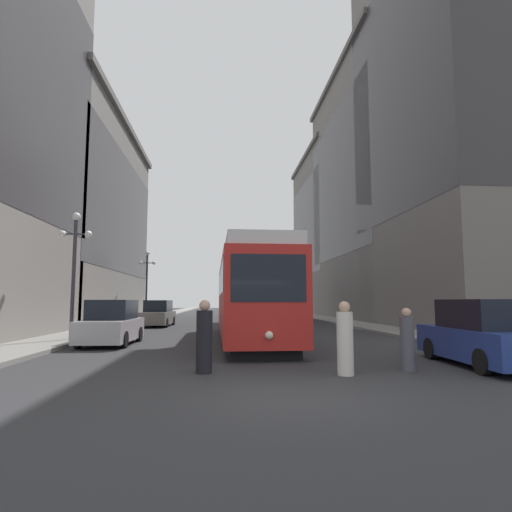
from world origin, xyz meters
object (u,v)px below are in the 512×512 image
(pedestrian_crossing_near, at_px, (204,339))
(lamp_post_left_near, at_px, (75,255))
(pedestrian_crossing_far, at_px, (345,341))
(transit_bus, at_px, (272,299))
(lamp_post_left_far, at_px, (147,275))
(parked_car_left_near, at_px, (158,314))
(parked_car_left_mid, at_px, (112,324))
(parked_car_right_far, at_px, (484,335))
(streetcar, at_px, (249,294))
(pedestrian_on_sidewalk, at_px, (407,341))

(pedestrian_crossing_near, height_order, lamp_post_left_near, lamp_post_left_near)
(pedestrian_crossing_far, bearing_deg, transit_bus, 147.59)
(pedestrian_crossing_far, height_order, lamp_post_left_far, lamp_post_left_far)
(parked_car_left_near, xyz_separation_m, lamp_post_left_far, (-1.90, 5.88, 3.12))
(parked_car_left_near, distance_m, pedestrian_crossing_far, 21.54)
(parked_car_left_mid, bearing_deg, transit_bus, 66.64)
(transit_bus, bearing_deg, pedestrian_crossing_far, -91.50)
(parked_car_right_far, relative_size, lamp_post_left_far, 0.80)
(transit_bus, height_order, parked_car_left_near, transit_bus)
(streetcar, xyz_separation_m, parked_car_left_mid, (-5.73, -1.42, -1.26))
(transit_bus, bearing_deg, parked_car_left_near, -138.29)
(streetcar, xyz_separation_m, lamp_post_left_far, (-7.63, 16.93, 1.86))
(pedestrian_on_sidewalk, bearing_deg, transit_bus, -10.55)
(transit_bus, bearing_deg, parked_car_left_mid, -112.58)
(pedestrian_crossing_near, xyz_separation_m, pedestrian_on_sidewalk, (5.19, -0.08, -0.09))
(pedestrian_crossing_near, height_order, pedestrian_on_sidewalk, pedestrian_crossing_near)
(parked_car_left_near, relative_size, pedestrian_crossing_near, 2.69)
(pedestrian_on_sidewalk, height_order, lamp_post_left_far, lamp_post_left_far)
(lamp_post_left_far, bearing_deg, pedestrian_crossing_far, -70.19)
(transit_bus, relative_size, parked_car_left_near, 2.30)
(parked_car_left_near, relative_size, parked_car_left_mid, 1.12)
(streetcar, height_order, parked_car_left_near, streetcar)
(pedestrian_on_sidewalk, distance_m, lamp_post_left_near, 14.11)
(parked_car_right_far, distance_m, pedestrian_on_sidewalk, 2.49)
(parked_car_left_mid, height_order, lamp_post_left_far, lamp_post_left_far)
(parked_car_left_near, relative_size, lamp_post_left_near, 0.88)
(streetcar, relative_size, pedestrian_crossing_far, 8.16)
(lamp_post_left_near, bearing_deg, pedestrian_crossing_near, -53.19)
(pedestrian_crossing_near, bearing_deg, lamp_post_left_near, -64.07)
(parked_car_right_far, distance_m, lamp_post_left_far, 28.64)
(streetcar, bearing_deg, pedestrian_crossing_near, -101.94)
(parked_car_left_mid, bearing_deg, streetcar, 14.71)
(lamp_post_left_near, height_order, lamp_post_left_far, lamp_post_left_far)
(transit_bus, xyz_separation_m, lamp_post_left_far, (-10.90, -1.70, 2.01))
(streetcar, bearing_deg, lamp_post_left_far, 113.22)
(transit_bus, height_order, lamp_post_left_near, lamp_post_left_near)
(parked_car_left_mid, bearing_deg, pedestrian_crossing_far, -45.07)
(transit_bus, distance_m, pedestrian_crossing_near, 27.66)
(parked_car_right_far, bearing_deg, streetcar, -50.65)
(lamp_post_left_far, bearing_deg, parked_car_left_near, -72.08)
(pedestrian_crossing_far, height_order, pedestrian_on_sidewalk, pedestrian_crossing_far)
(parked_car_right_far, bearing_deg, pedestrian_crossing_far, 17.11)
(parked_car_left_near, height_order, parked_car_left_mid, same)
(parked_car_left_mid, bearing_deg, parked_car_right_far, -28.88)
(parked_car_left_near, xyz_separation_m, parked_car_right_far, (11.69, -19.13, -0.00))
(pedestrian_crossing_far, relative_size, pedestrian_on_sidewalk, 1.11)
(transit_bus, bearing_deg, pedestrian_crossing_near, -98.65)
(transit_bus, distance_m, parked_car_left_mid, 22.00)
(pedestrian_on_sidewalk, bearing_deg, streetcar, 11.13)
(streetcar, height_order, parked_car_left_mid, streetcar)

